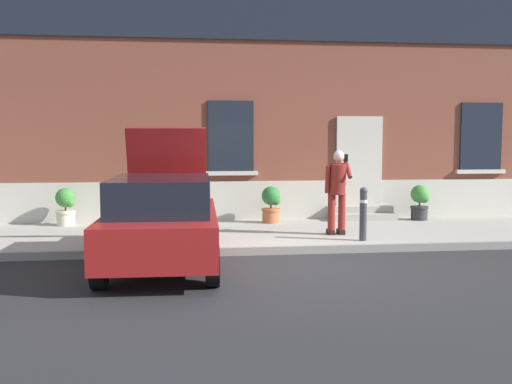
% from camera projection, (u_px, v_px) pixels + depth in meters
% --- Properties ---
extents(ground_plane, '(80.00, 80.00, 0.00)m').
position_uv_depth(ground_plane, '(295.00, 265.00, 9.78)').
color(ground_plane, '#232326').
extents(sidewalk, '(24.00, 3.60, 0.15)m').
position_uv_depth(sidewalk, '(271.00, 234.00, 12.54)').
color(sidewalk, '#99968E').
rests_on(sidewalk, ground).
extents(curb_edge, '(24.00, 0.12, 0.15)m').
position_uv_depth(curb_edge, '(286.00, 250.00, 10.70)').
color(curb_edge, gray).
rests_on(curb_edge, ground).
extents(building_facade, '(24.00, 1.52, 7.50)m').
position_uv_depth(building_facade, '(257.00, 76.00, 14.68)').
color(building_facade, brown).
rests_on(building_facade, ground).
extents(entrance_stoop, '(1.64, 0.64, 0.32)m').
position_uv_depth(entrance_stoop, '(361.00, 214.00, 14.34)').
color(entrance_stoop, '#9E998E').
rests_on(entrance_stoop, sidewalk).
extents(hatchback_car_red, '(1.88, 4.11, 2.34)m').
position_uv_depth(hatchback_car_red, '(162.00, 219.00, 9.55)').
color(hatchback_car_red, maroon).
rests_on(hatchback_car_red, ground).
extents(bollard_near_person, '(0.15, 0.15, 1.04)m').
position_uv_depth(bollard_near_person, '(363.00, 212.00, 11.24)').
color(bollard_near_person, '#333338').
rests_on(bollard_near_person, sidewalk).
extents(person_on_phone, '(0.51, 0.49, 1.75)m').
position_uv_depth(person_on_phone, '(337.00, 187.00, 11.87)').
color(person_on_phone, maroon).
rests_on(person_on_phone, sidewalk).
extents(planter_cream, '(0.44, 0.44, 0.86)m').
position_uv_depth(planter_cream, '(66.00, 206.00, 13.26)').
color(planter_cream, beige).
rests_on(planter_cream, sidewalk).
extents(planter_olive, '(0.44, 0.44, 0.86)m').
position_uv_depth(planter_olive, '(170.00, 204.00, 13.64)').
color(planter_olive, '#606B38').
rests_on(planter_olive, sidewalk).
extents(planter_terracotta, '(0.44, 0.44, 0.86)m').
position_uv_depth(planter_terracotta, '(271.00, 204.00, 13.70)').
color(planter_terracotta, '#B25B38').
rests_on(planter_terracotta, sidewalk).
extents(planter_charcoal, '(0.44, 0.44, 0.86)m').
position_uv_depth(planter_charcoal, '(420.00, 201.00, 14.19)').
color(planter_charcoal, '#2D2D30').
rests_on(planter_charcoal, sidewalk).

